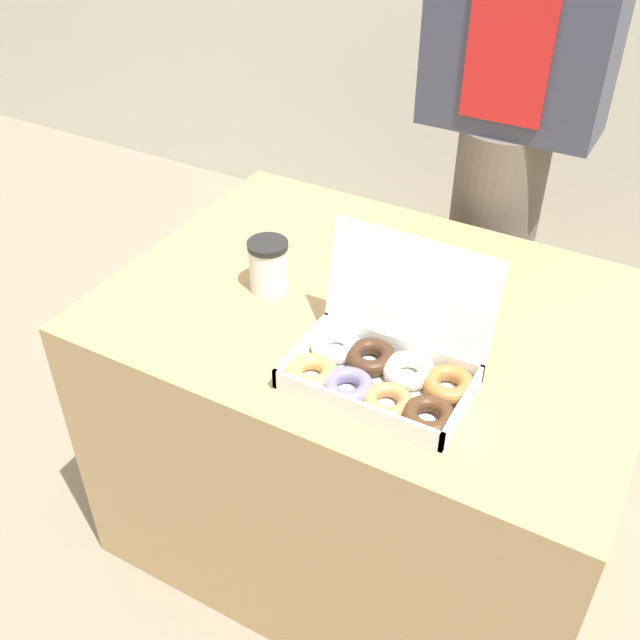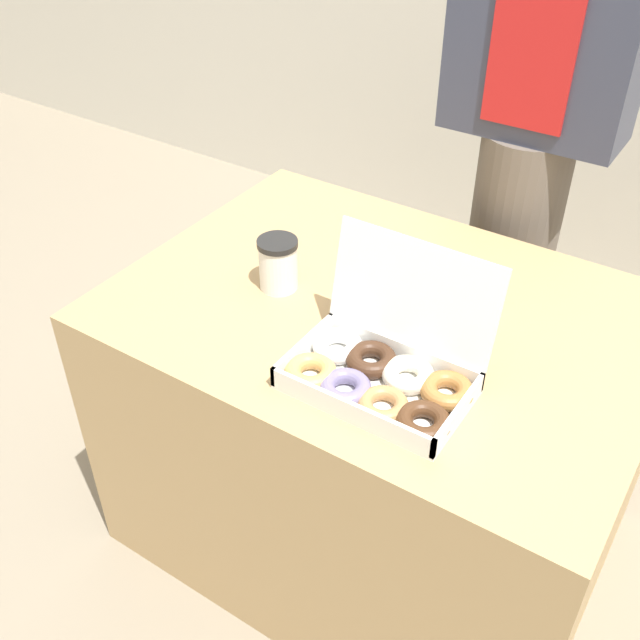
% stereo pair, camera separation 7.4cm
% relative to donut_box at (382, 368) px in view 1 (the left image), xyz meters
% --- Properties ---
extents(ground_plane, '(14.00, 14.00, 0.00)m').
position_rel_donut_box_xyz_m(ground_plane, '(-0.11, 0.21, -0.73)').
color(ground_plane, gray).
extents(table, '(1.08, 0.79, 0.70)m').
position_rel_donut_box_xyz_m(table, '(-0.11, 0.21, -0.38)').
color(table, tan).
rests_on(table, ground_plane).
extents(donut_box, '(0.35, 0.25, 0.23)m').
position_rel_donut_box_xyz_m(donut_box, '(0.00, 0.00, 0.00)').
color(donut_box, white).
rests_on(donut_box, table).
extents(coffee_cup, '(0.08, 0.08, 0.11)m').
position_rel_donut_box_xyz_m(coffee_cup, '(-0.33, 0.15, 0.02)').
color(coffee_cup, white).
rests_on(coffee_cup, table).
extents(person_customer, '(0.41, 0.22, 1.66)m').
position_rel_donut_box_xyz_m(person_customer, '(-0.04, 0.77, 0.17)').
color(person_customer, '#665B51').
rests_on(person_customer, ground_plane).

